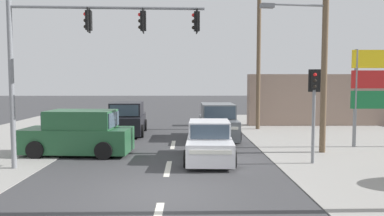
{
  "coord_description": "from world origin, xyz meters",
  "views": [
    {
      "loc": [
        0.67,
        -10.21,
        3.12
      ],
      "look_at": [
        0.88,
        4.0,
        2.1
      ],
      "focal_mm": 35.0,
      "sensor_mm": 36.0,
      "label": 1
    }
  ],
  "objects_px": {
    "utility_pole_midground_right": "(322,43)",
    "shopping_plaza_sign": "(374,84)",
    "suv_oncoming_mid": "(127,119)",
    "sedan_kerbside_parked": "(209,142)",
    "suv_crossing_left": "(218,122)",
    "utility_pole_background_right": "(259,47)",
    "pedestal_signal_right_kerb": "(314,100)",
    "traffic_signal_mast": "(80,46)",
    "suv_oncoming_near": "(79,134)"
  },
  "relations": [
    {
      "from": "traffic_signal_mast",
      "to": "suv_crossing_left",
      "type": "distance_m",
      "value": 9.38
    },
    {
      "from": "utility_pole_midground_right",
      "to": "sedan_kerbside_parked",
      "type": "relative_size",
      "value": 2.04
    },
    {
      "from": "pedestal_signal_right_kerb",
      "to": "suv_crossing_left",
      "type": "height_order",
      "value": "pedestal_signal_right_kerb"
    },
    {
      "from": "utility_pole_midground_right",
      "to": "shopping_plaza_sign",
      "type": "xyz_separation_m",
      "value": [
        2.99,
        1.34,
        -1.76
      ]
    },
    {
      "from": "traffic_signal_mast",
      "to": "suv_oncoming_mid",
      "type": "relative_size",
      "value": 1.49
    },
    {
      "from": "suv_oncoming_near",
      "to": "traffic_signal_mast",
      "type": "bearing_deg",
      "value": -71.59
    },
    {
      "from": "utility_pole_midground_right",
      "to": "suv_crossing_left",
      "type": "relative_size",
      "value": 1.93
    },
    {
      "from": "shopping_plaza_sign",
      "to": "sedan_kerbside_parked",
      "type": "distance_m",
      "value": 8.65
    },
    {
      "from": "utility_pole_midground_right",
      "to": "traffic_signal_mast",
      "type": "distance_m",
      "value": 9.94
    },
    {
      "from": "traffic_signal_mast",
      "to": "suv_oncoming_mid",
      "type": "distance_m",
      "value": 9.25
    },
    {
      "from": "shopping_plaza_sign",
      "to": "suv_oncoming_mid",
      "type": "bearing_deg",
      "value": 159.75
    },
    {
      "from": "utility_pole_background_right",
      "to": "pedestal_signal_right_kerb",
      "type": "height_order",
      "value": "utility_pole_background_right"
    },
    {
      "from": "pedestal_signal_right_kerb",
      "to": "suv_oncoming_mid",
      "type": "distance_m",
      "value": 11.61
    },
    {
      "from": "utility_pole_midground_right",
      "to": "pedestal_signal_right_kerb",
      "type": "distance_m",
      "value": 3.34
    },
    {
      "from": "suv_oncoming_near",
      "to": "suv_crossing_left",
      "type": "xyz_separation_m",
      "value": [
        6.27,
        4.38,
        0.0
      ]
    },
    {
      "from": "suv_oncoming_mid",
      "to": "pedestal_signal_right_kerb",
      "type": "bearing_deg",
      "value": -44.27
    },
    {
      "from": "utility_pole_midground_right",
      "to": "sedan_kerbside_parked",
      "type": "height_order",
      "value": "utility_pole_midground_right"
    },
    {
      "from": "pedestal_signal_right_kerb",
      "to": "sedan_kerbside_parked",
      "type": "relative_size",
      "value": 0.83
    },
    {
      "from": "sedan_kerbside_parked",
      "to": "suv_crossing_left",
      "type": "relative_size",
      "value": 0.95
    },
    {
      "from": "utility_pole_background_right",
      "to": "pedestal_signal_right_kerb",
      "type": "bearing_deg",
      "value": -89.18
    },
    {
      "from": "utility_pole_background_right",
      "to": "suv_oncoming_mid",
      "type": "bearing_deg",
      "value": -165.15
    },
    {
      "from": "pedestal_signal_right_kerb",
      "to": "suv_crossing_left",
      "type": "distance_m",
      "value": 7.14
    },
    {
      "from": "traffic_signal_mast",
      "to": "sedan_kerbside_parked",
      "type": "bearing_deg",
      "value": 15.15
    },
    {
      "from": "traffic_signal_mast",
      "to": "pedestal_signal_right_kerb",
      "type": "relative_size",
      "value": 1.93
    },
    {
      "from": "shopping_plaza_sign",
      "to": "suv_oncoming_near",
      "type": "height_order",
      "value": "shopping_plaza_sign"
    },
    {
      "from": "shopping_plaza_sign",
      "to": "pedestal_signal_right_kerb",
      "type": "bearing_deg",
      "value": -138.7
    },
    {
      "from": "suv_crossing_left",
      "to": "pedestal_signal_right_kerb",
      "type": "bearing_deg",
      "value": -63.87
    },
    {
      "from": "traffic_signal_mast",
      "to": "shopping_plaza_sign",
      "type": "bearing_deg",
      "value": 17.89
    },
    {
      "from": "suv_oncoming_mid",
      "to": "suv_oncoming_near",
      "type": "height_order",
      "value": "same"
    },
    {
      "from": "suv_oncoming_mid",
      "to": "sedan_kerbside_parked",
      "type": "bearing_deg",
      "value": -59.07
    },
    {
      "from": "traffic_signal_mast",
      "to": "pedestal_signal_right_kerb",
      "type": "distance_m",
      "value": 8.77
    },
    {
      "from": "traffic_signal_mast",
      "to": "suv_crossing_left",
      "type": "height_order",
      "value": "traffic_signal_mast"
    },
    {
      "from": "utility_pole_midground_right",
      "to": "suv_oncoming_near",
      "type": "xyz_separation_m",
      "value": [
        -10.36,
        -0.29,
        -3.86
      ]
    },
    {
      "from": "utility_pole_midground_right",
      "to": "suv_oncoming_near",
      "type": "bearing_deg",
      "value": -178.37
    },
    {
      "from": "utility_pole_midground_right",
      "to": "suv_oncoming_mid",
      "type": "distance_m",
      "value": 11.61
    },
    {
      "from": "suv_oncoming_mid",
      "to": "utility_pole_background_right",
      "type": "bearing_deg",
      "value": 14.85
    },
    {
      "from": "traffic_signal_mast",
      "to": "pedestal_signal_right_kerb",
      "type": "bearing_deg",
      "value": 3.56
    },
    {
      "from": "utility_pole_background_right",
      "to": "sedan_kerbside_parked",
      "type": "distance_m",
      "value": 11.14
    },
    {
      "from": "utility_pole_midground_right",
      "to": "shopping_plaza_sign",
      "type": "height_order",
      "value": "utility_pole_midground_right"
    },
    {
      "from": "suv_oncoming_near",
      "to": "suv_crossing_left",
      "type": "bearing_deg",
      "value": 34.95
    },
    {
      "from": "utility_pole_midground_right",
      "to": "shopping_plaza_sign",
      "type": "relative_size",
      "value": 1.91
    },
    {
      "from": "utility_pole_midground_right",
      "to": "shopping_plaza_sign",
      "type": "bearing_deg",
      "value": 24.16
    },
    {
      "from": "utility_pole_background_right",
      "to": "suv_oncoming_mid",
      "type": "height_order",
      "value": "utility_pole_background_right"
    },
    {
      "from": "utility_pole_background_right",
      "to": "suv_oncoming_mid",
      "type": "distance_m",
      "value": 9.46
    },
    {
      "from": "utility_pole_midground_right",
      "to": "suv_oncoming_mid",
      "type": "bearing_deg",
      "value": 147.68
    },
    {
      "from": "suv_crossing_left",
      "to": "sedan_kerbside_parked",
      "type": "bearing_deg",
      "value": -98.2
    },
    {
      "from": "utility_pole_midground_right",
      "to": "utility_pole_background_right",
      "type": "relative_size",
      "value": 0.87
    },
    {
      "from": "shopping_plaza_sign",
      "to": "suv_oncoming_near",
      "type": "bearing_deg",
      "value": -173.02
    },
    {
      "from": "suv_oncoming_mid",
      "to": "suv_oncoming_near",
      "type": "bearing_deg",
      "value": -100.11
    },
    {
      "from": "suv_oncoming_mid",
      "to": "suv_crossing_left",
      "type": "relative_size",
      "value": 1.01
    }
  ]
}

